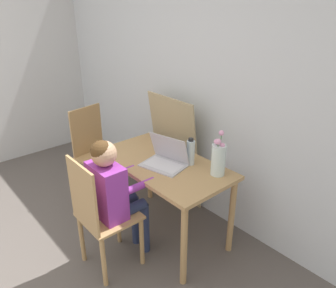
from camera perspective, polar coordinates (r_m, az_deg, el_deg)
name	(u,v)px	position (r m, az deg, el deg)	size (l,w,h in m)	color
wall_back	(194,82)	(3.08, 4.48, 10.68)	(6.40, 0.05, 2.50)	silver
dining_table	(163,173)	(2.76, -0.83, -5.02)	(1.18, 0.63, 0.72)	tan
chair_occupied	(101,215)	(2.53, -11.67, -12.06)	(0.40, 0.40, 0.96)	tan
chair_spare	(96,152)	(3.49, -12.44, -1.43)	(0.46, 0.46, 0.96)	tan
person_seated	(113,188)	(2.48, -9.56, -7.55)	(0.32, 0.42, 1.08)	purple
laptop	(166,158)	(2.65, -0.38, -2.49)	(0.39, 0.32, 0.24)	#B2B2B7
flower_vase	(218,158)	(2.50, 8.77, -2.48)	(0.11, 0.11, 0.36)	silver
water_bottle	(191,152)	(2.64, 3.94, -1.42)	(0.07, 0.07, 0.23)	silver
cardboard_panel	(175,151)	(3.28, 1.21, -1.14)	(0.62, 0.17, 1.13)	tan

